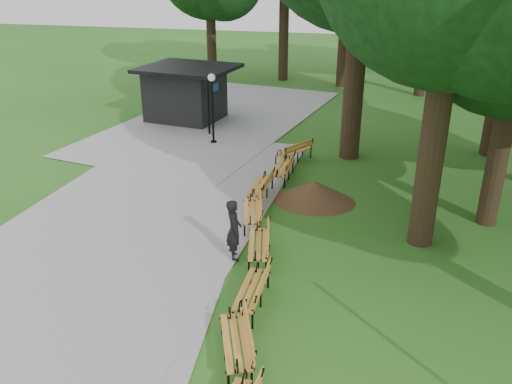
% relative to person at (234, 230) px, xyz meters
% --- Properties ---
extents(ground, '(100.00, 100.00, 0.00)m').
position_rel_person_xyz_m(ground, '(0.22, -0.97, -0.86)').
color(ground, '#27631C').
rests_on(ground, ground).
extents(path, '(12.00, 38.00, 0.06)m').
position_rel_person_xyz_m(path, '(-3.78, 2.03, -0.83)').
color(path, '#9A9A9C').
rests_on(path, ground).
extents(person, '(0.62, 0.74, 1.72)m').
position_rel_person_xyz_m(person, '(0.00, 0.00, 0.00)').
color(person, black).
rests_on(person, ground).
extents(kiosk, '(4.85, 4.38, 2.72)m').
position_rel_person_xyz_m(kiosk, '(-6.19, 12.65, 0.50)').
color(kiosk, black).
rests_on(kiosk, ground).
extents(lamp_post, '(0.32, 0.32, 3.07)m').
position_rel_person_xyz_m(lamp_post, '(-3.65, 9.34, 1.35)').
color(lamp_post, black).
rests_on(lamp_post, ground).
extents(dirt_mound, '(2.31, 2.31, 0.72)m').
position_rel_person_xyz_m(dirt_mound, '(1.58, 4.23, -0.50)').
color(dirt_mound, '#47301C').
rests_on(dirt_mound, ground).
extents(bench_1, '(1.29, 2.00, 0.88)m').
position_rel_person_xyz_m(bench_1, '(1.15, -3.87, -0.42)').
color(bench_1, orange).
rests_on(bench_1, ground).
extents(bench_2, '(0.66, 1.91, 0.88)m').
position_rel_person_xyz_m(bench_2, '(1.00, -2.01, -0.42)').
color(bench_2, orange).
rests_on(bench_2, ground).
extents(bench_3, '(1.03, 1.99, 0.88)m').
position_rel_person_xyz_m(bench_3, '(0.63, 0.14, -0.42)').
color(bench_3, orange).
rests_on(bench_3, ground).
extents(bench_4, '(1.09, 2.00, 0.88)m').
position_rel_person_xyz_m(bench_4, '(-0.03, 2.06, -0.42)').
color(bench_4, orange).
rests_on(bench_4, ground).
extents(bench_5, '(0.64, 1.90, 0.88)m').
position_rel_person_xyz_m(bench_5, '(-0.24, 4.04, -0.42)').
color(bench_5, orange).
rests_on(bench_5, ground).
extents(bench_6, '(0.64, 1.90, 0.88)m').
position_rel_person_xyz_m(bench_6, '(0.16, 5.92, -0.42)').
color(bench_6, orange).
rests_on(bench_6, ground).
extents(bench_7, '(1.51, 1.96, 0.88)m').
position_rel_person_xyz_m(bench_7, '(0.21, 7.87, -0.42)').
color(bench_7, orange).
rests_on(bench_7, ground).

